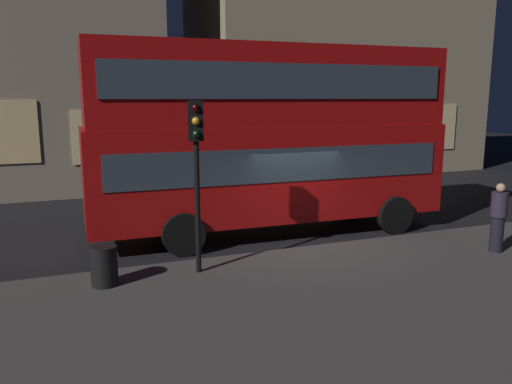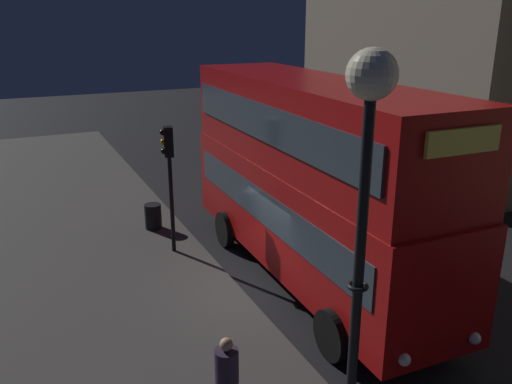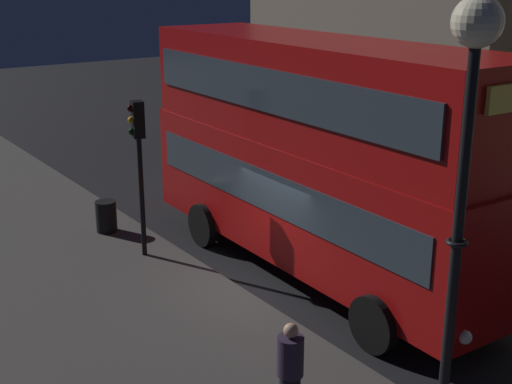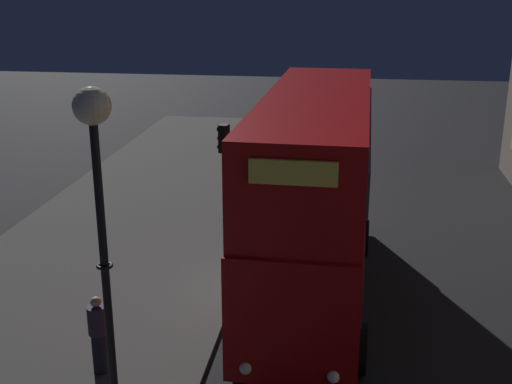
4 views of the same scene
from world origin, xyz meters
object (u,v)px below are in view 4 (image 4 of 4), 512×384
at_px(double_decker_bus, 315,187).
at_px(traffic_light_near_kerb, 224,159).
at_px(street_lamp, 97,176).
at_px(litter_bin, 234,208).
at_px(pedestrian, 98,334).

bearing_deg(double_decker_bus, traffic_light_near_kerb, -133.54).
height_order(traffic_light_near_kerb, street_lamp, street_lamp).
relative_size(double_decker_bus, litter_bin, 12.51).
bearing_deg(street_lamp, double_decker_bus, 154.17).
distance_m(double_decker_bus, litter_bin, 6.25).
bearing_deg(street_lamp, litter_bin, 179.37).
relative_size(street_lamp, litter_bin, 7.65).
height_order(double_decker_bus, pedestrian, double_decker_bus).
distance_m(double_decker_bus, pedestrian, 6.41).
height_order(traffic_light_near_kerb, pedestrian, traffic_light_near_kerb).
bearing_deg(litter_bin, street_lamp, -0.63).
bearing_deg(traffic_light_near_kerb, pedestrian, 2.51).
bearing_deg(street_lamp, traffic_light_near_kerb, 178.81).
height_order(double_decker_bus, street_lamp, street_lamp).
bearing_deg(pedestrian, double_decker_bus, -160.65).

